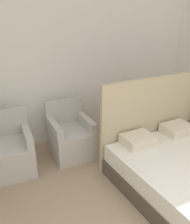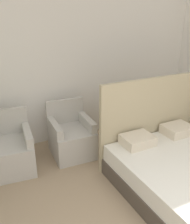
# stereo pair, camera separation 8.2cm
# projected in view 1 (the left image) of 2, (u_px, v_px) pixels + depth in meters

# --- Properties ---
(wall_back) EXTENTS (10.00, 0.06, 2.90)m
(wall_back) POSITION_uv_depth(u_px,v_px,m) (61.00, 61.00, 4.30)
(wall_back) COLOR white
(wall_back) RESTS_ON ground_plane
(armchair_near_window_left) EXTENTS (0.72, 0.77, 0.88)m
(armchair_near_window_left) POSITION_uv_depth(u_px,v_px,m) (10.00, 154.00, 3.72)
(armchair_near_window_left) COLOR #B7B2A8
(armchair_near_window_left) RESTS_ON ground_plane
(armchair_near_window_right) EXTENTS (0.69, 0.74, 0.88)m
(armchair_near_window_right) POSITION_uv_depth(u_px,v_px,m) (71.00, 139.00, 4.15)
(armchair_near_window_right) COLOR #B7B2A8
(armchair_near_window_right) RESTS_ON ground_plane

